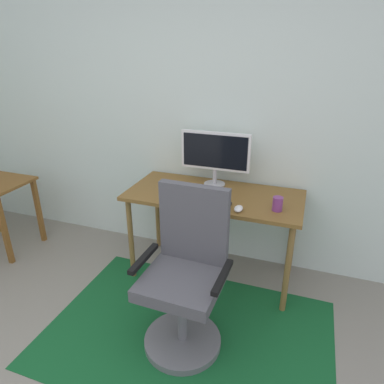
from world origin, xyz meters
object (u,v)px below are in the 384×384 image
object	(u,v)px
computer_mouse	(238,209)
office_chair	(186,282)
desk	(214,203)
monitor	(215,153)
keyboard	(202,202)
coffee_cup	(278,204)
cell_phone	(166,195)

from	to	relation	value
computer_mouse	office_chair	size ratio (longest dim) A/B	0.10
desk	monitor	distance (m)	0.41
computer_mouse	office_chair	world-z (taller)	office_chair
keyboard	monitor	bearing A→B (deg)	92.48
coffee_cup	desk	bearing A→B (deg)	164.45
coffee_cup	office_chair	size ratio (longest dim) A/B	0.10
computer_mouse	cell_phone	distance (m)	0.61
computer_mouse	cell_phone	world-z (taller)	computer_mouse
desk	keyboard	distance (m)	0.23
keyboard	office_chair	distance (m)	0.64
monitor	office_chair	size ratio (longest dim) A/B	0.54
monitor	keyboard	world-z (taller)	monitor
cell_phone	office_chair	bearing A→B (deg)	-73.96
monitor	cell_phone	bearing A→B (deg)	-131.13
keyboard	computer_mouse	size ratio (longest dim) A/B	4.13
coffee_cup	office_chair	distance (m)	0.86
desk	computer_mouse	distance (m)	0.36
computer_mouse	desk	bearing A→B (deg)	136.13
keyboard	cell_phone	distance (m)	0.32
cell_phone	desk	bearing A→B (deg)	7.60
computer_mouse	coffee_cup	world-z (taller)	coffee_cup
keyboard	desk	bearing A→B (deg)	81.03
desk	keyboard	world-z (taller)	keyboard
keyboard	office_chair	bearing A→B (deg)	-82.58
cell_phone	keyboard	bearing A→B (deg)	-26.23
keyboard	computer_mouse	xyz separation A→B (m)	(0.28, -0.03, 0.01)
desk	computer_mouse	world-z (taller)	computer_mouse
desk	computer_mouse	size ratio (longest dim) A/B	13.45
cell_phone	office_chair	xyz separation A→B (m)	(0.39, -0.60, -0.31)
desk	keyboard	bearing A→B (deg)	-98.97
monitor	computer_mouse	size ratio (longest dim) A/B	5.58
keyboard	office_chair	xyz separation A→B (m)	(0.07, -0.55, -0.31)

